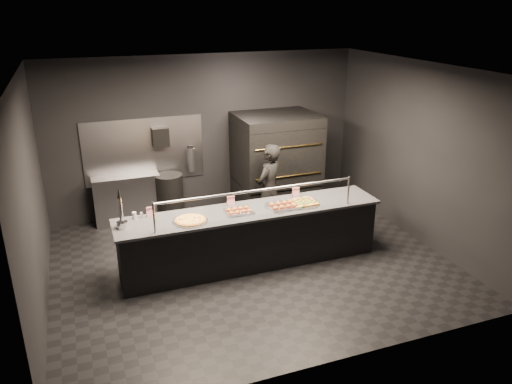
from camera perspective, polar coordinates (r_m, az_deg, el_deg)
room at (r=7.41m, az=-0.92°, el=2.18°), size 6.04×6.00×3.00m
service_counter at (r=7.77m, az=-0.59°, el=-5.13°), size 4.10×0.78×1.37m
pizza_oven at (r=9.63m, az=2.28°, el=3.34°), size 1.50×1.23×1.91m
prep_shelf at (r=9.55m, az=-14.48°, el=-0.77°), size 1.20×0.35×0.90m
towel_dispenser at (r=9.37m, az=-10.87°, el=6.18°), size 0.30×0.20×0.35m
fire_extinguisher at (r=9.61m, az=-7.46°, el=3.72°), size 0.14×0.14×0.51m
beer_tap at (r=7.17m, az=-15.13°, el=-2.71°), size 0.16×0.22×0.60m
round_pizza at (r=7.24m, az=-7.51°, el=-3.22°), size 0.52×0.52×0.03m
slider_tray_a at (r=7.47m, az=-1.96°, el=-2.18°), size 0.43×0.34×0.06m
slider_tray_b at (r=7.66m, az=3.13°, el=-1.56°), size 0.54×0.46×0.07m
square_pizza at (r=7.83m, az=5.40°, el=-1.20°), size 0.50×0.50×0.05m
condiment_jar at (r=7.47m, az=-13.50°, el=-2.60°), size 0.15×0.06×0.10m
tent_cards at (r=7.71m, az=-3.20°, el=-1.03°), size 2.46×0.04×0.15m
trash_bin at (r=9.54m, az=-9.84°, el=-0.53°), size 0.52×0.52×0.87m
worker at (r=8.70m, az=1.48°, el=0.31°), size 0.71×0.67×1.62m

